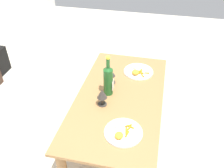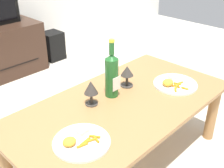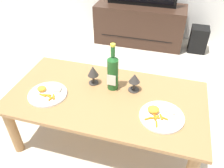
# 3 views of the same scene
# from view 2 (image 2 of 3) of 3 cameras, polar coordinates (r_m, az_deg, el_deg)

# --- Properties ---
(ground_plane) EXTENTS (6.40, 6.40, 0.00)m
(ground_plane) POSITION_cam_2_polar(r_m,az_deg,el_deg) (1.91, 1.80, -15.17)
(ground_plane) COLOR beige
(dining_table) EXTENTS (1.36, 0.71, 0.45)m
(dining_table) POSITION_cam_2_polar(r_m,az_deg,el_deg) (1.67, 1.99, -5.78)
(dining_table) COLOR #9E7042
(dining_table) RESTS_ON ground_plane
(floor_speaker) EXTENTS (0.21, 0.21, 0.32)m
(floor_speaker) POSITION_cam_2_polar(r_m,az_deg,el_deg) (3.36, -11.85, 7.55)
(floor_speaker) COLOR black
(floor_speaker) RESTS_ON ground_plane
(wine_bottle) EXTENTS (0.08, 0.08, 0.35)m
(wine_bottle) POSITION_cam_2_polar(r_m,az_deg,el_deg) (1.64, -0.06, 2.05)
(wine_bottle) COLOR #1E5923
(wine_bottle) RESTS_ON dining_table
(goblet_left) EXTENTS (0.08, 0.08, 0.15)m
(goblet_left) POSITION_cam_2_polar(r_m,az_deg,el_deg) (1.57, -4.26, -0.93)
(goblet_left) COLOR #38332D
(goblet_left) RESTS_ON dining_table
(goblet_right) EXTENTS (0.08, 0.08, 0.14)m
(goblet_right) POSITION_cam_2_polar(r_m,az_deg,el_deg) (1.77, 3.06, 2.35)
(goblet_right) COLOR #38332D
(goblet_right) RESTS_ON dining_table
(dinner_plate_left) EXTENTS (0.27, 0.27, 0.05)m
(dinner_plate_left) POSITION_cam_2_polar(r_m,az_deg,el_deg) (1.35, -6.27, -11.37)
(dinner_plate_left) COLOR white
(dinner_plate_left) RESTS_ON dining_table
(dinner_plate_right) EXTENTS (0.28, 0.28, 0.05)m
(dinner_plate_right) POSITION_cam_2_polar(r_m,az_deg,el_deg) (1.85, 12.47, 0.08)
(dinner_plate_right) COLOR white
(dinner_plate_right) RESTS_ON dining_table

